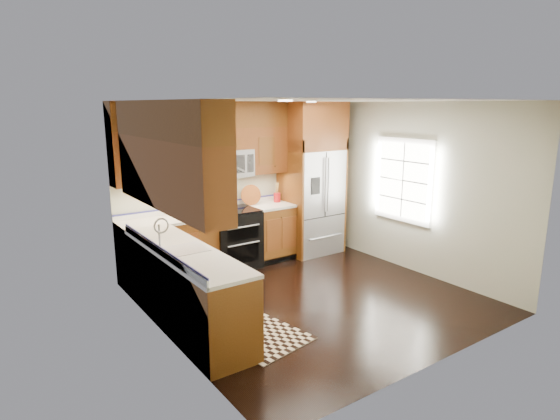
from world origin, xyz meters
TOP-DOWN VIEW (x-y plane):
  - ground at (0.00, 0.00)m, footprint 4.00×4.00m
  - wall_back at (0.00, 2.00)m, footprint 4.00×0.02m
  - wall_left at (-2.00, 0.00)m, footprint 0.02×4.00m
  - wall_right at (2.00, 0.00)m, footprint 0.02×4.00m
  - window at (1.98, 0.20)m, footprint 0.04×1.10m
  - base_cabinets at (-1.23, 0.90)m, footprint 2.85×3.00m
  - countertop at (-1.09, 1.01)m, footprint 2.86×3.01m
  - upper_cabinets at (-1.15, 1.09)m, footprint 2.85×3.00m
  - range at (-0.25, 1.67)m, footprint 0.76×0.67m
  - microwave at (-0.25, 1.80)m, footprint 0.76×0.40m
  - refrigerator at (1.30, 1.63)m, footprint 0.98×0.75m
  - sink_faucet at (-1.73, 0.23)m, footprint 0.54×0.44m
  - rug at (-1.17, -0.32)m, footprint 1.07×1.52m
  - knife_block at (-1.09, 1.85)m, footprint 0.11×0.14m
  - utensil_crock at (0.68, 1.78)m, footprint 0.14×0.14m
  - cutting_board at (0.19, 1.83)m, footprint 0.40×0.40m

SIDE VIEW (x-z plane):
  - ground at x=0.00m, z-range 0.00..0.00m
  - rug at x=-1.17m, z-range 0.00..0.01m
  - base_cabinets at x=-1.23m, z-range 0.00..0.90m
  - range at x=-0.25m, z-range 0.00..0.94m
  - countertop at x=-1.09m, z-range 0.90..0.94m
  - cutting_board at x=0.19m, z-range 0.94..0.96m
  - sink_faucet at x=-1.73m, z-range 0.81..1.18m
  - knife_block at x=-1.09m, z-range 0.92..1.17m
  - utensil_crock at x=0.68m, z-range 0.89..1.22m
  - wall_back at x=0.00m, z-range 0.00..2.60m
  - wall_left at x=-2.00m, z-range 0.00..2.60m
  - wall_right at x=2.00m, z-range 0.00..2.60m
  - refrigerator at x=1.30m, z-range 0.00..2.60m
  - window at x=1.98m, z-range 0.75..2.05m
  - microwave at x=-0.25m, z-range 1.45..1.87m
  - upper_cabinets at x=-1.15m, z-range 1.45..2.60m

